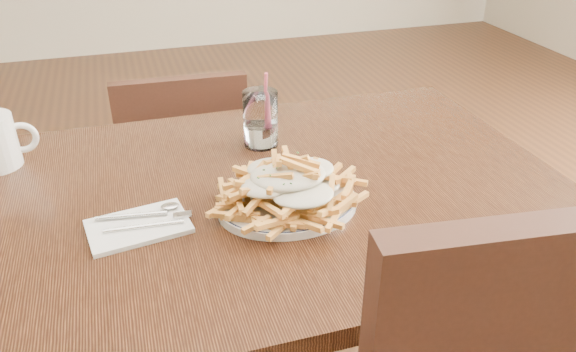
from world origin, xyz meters
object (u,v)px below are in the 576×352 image
object	(u,v)px
loaded_fries	(288,181)
water_glass	(261,122)
table	(265,221)
fries_plate	(288,205)
chair_far	(186,174)

from	to	relation	value
loaded_fries	water_glass	distance (m)	0.28
loaded_fries	water_glass	xyz separation A→B (m)	(0.02, 0.27, -0.00)
table	fries_plate	distance (m)	0.12
chair_far	loaded_fries	distance (m)	0.81
water_glass	loaded_fries	bearing A→B (deg)	-94.39
chair_far	fries_plate	xyz separation A→B (m)	(0.11, -0.72, 0.31)
table	water_glass	bearing A→B (deg)	77.05
table	loaded_fries	xyz separation A→B (m)	(0.02, -0.09, 0.14)
chair_far	water_glass	distance (m)	0.58
chair_far	fries_plate	distance (m)	0.79
table	fries_plate	world-z (taller)	fries_plate
table	chair_far	bearing A→B (deg)	98.09
fries_plate	chair_far	bearing A→B (deg)	98.86
fries_plate	loaded_fries	distance (m)	0.05
fries_plate	loaded_fries	xyz separation A→B (m)	(0.00, 0.00, 0.05)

